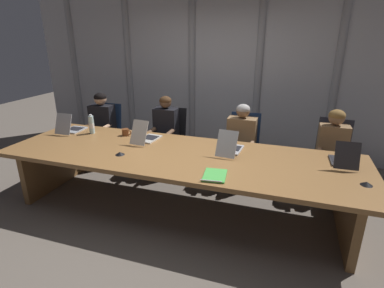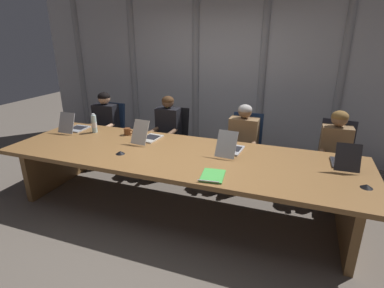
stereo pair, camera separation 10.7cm
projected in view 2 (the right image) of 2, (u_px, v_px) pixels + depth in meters
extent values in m
plane|color=#6B6056|center=(179.00, 207.00, 3.79)|extent=(14.66, 14.66, 0.00)
cube|color=olive|center=(179.00, 155.00, 3.55)|extent=(4.22, 1.31, 0.05)
cube|color=black|center=(179.00, 161.00, 3.58)|extent=(3.59, 0.10, 0.06)
cube|color=brown|center=(58.00, 162.00, 4.28)|extent=(0.08, 1.11, 0.67)
cube|color=brown|center=(348.00, 212.00, 3.07)|extent=(0.08, 1.11, 0.67)
cube|color=#B2B2B7|center=(226.00, 74.00, 5.22)|extent=(7.33, 0.10, 2.79)
cylinder|color=gray|center=(81.00, 68.00, 6.15)|extent=(0.12, 0.12, 2.74)
cylinder|color=gray|center=(134.00, 70.00, 5.75)|extent=(0.12, 0.12, 2.74)
cylinder|color=gray|center=(196.00, 73.00, 5.34)|extent=(0.12, 0.12, 2.74)
cylinder|color=gray|center=(262.00, 76.00, 4.97)|extent=(0.12, 0.12, 2.74)
cylinder|color=gray|center=(341.00, 79.00, 4.58)|extent=(0.12, 0.12, 2.74)
cube|color=#A8ADB7|center=(78.00, 129.00, 4.45)|extent=(0.25, 0.31, 0.02)
cube|color=black|center=(79.00, 128.00, 4.46)|extent=(0.21, 0.17, 0.00)
cube|color=#A8ADB7|center=(66.00, 123.00, 4.21)|extent=(0.24, 0.12, 0.28)
cube|color=black|center=(67.00, 123.00, 4.22)|extent=(0.22, 0.10, 0.25)
cube|color=beige|center=(151.00, 138.00, 4.04)|extent=(0.25, 0.35, 0.02)
cube|color=black|center=(152.00, 137.00, 4.06)|extent=(0.20, 0.20, 0.00)
cube|color=beige|center=(140.00, 132.00, 3.79)|extent=(0.23, 0.16, 0.29)
cube|color=black|center=(140.00, 132.00, 3.79)|extent=(0.21, 0.14, 0.26)
cube|color=#BCBCC1|center=(232.00, 150.00, 3.64)|extent=(0.25, 0.35, 0.02)
cube|color=black|center=(233.00, 148.00, 3.66)|extent=(0.21, 0.20, 0.00)
cube|color=#BCBCC1|center=(226.00, 144.00, 3.39)|extent=(0.24, 0.17, 0.28)
cube|color=black|center=(227.00, 144.00, 3.39)|extent=(0.22, 0.15, 0.25)
cube|color=#2D2D33|center=(343.00, 163.00, 3.25)|extent=(0.25, 0.31, 0.02)
cube|color=black|center=(343.00, 162.00, 3.27)|extent=(0.21, 0.17, 0.00)
cube|color=#2D2D33|center=(348.00, 158.00, 3.03)|extent=(0.24, 0.11, 0.28)
cube|color=black|center=(348.00, 157.00, 3.03)|extent=(0.22, 0.09, 0.25)
cube|color=navy|center=(107.00, 134.00, 5.14)|extent=(0.49, 0.49, 0.08)
cube|color=navy|center=(114.00, 116.00, 5.24)|extent=(0.43, 0.12, 0.47)
cylinder|color=#262628|center=(109.00, 146.00, 5.21)|extent=(0.05, 0.05, 0.35)
cylinder|color=black|center=(110.00, 157.00, 5.28)|extent=(0.60, 0.60, 0.04)
cube|color=black|center=(170.00, 143.00, 4.76)|extent=(0.48, 0.48, 0.08)
cube|color=black|center=(176.00, 122.00, 4.86)|extent=(0.43, 0.12, 0.48)
cylinder|color=#262628|center=(171.00, 155.00, 4.83)|extent=(0.05, 0.05, 0.35)
cylinder|color=black|center=(171.00, 166.00, 4.90)|extent=(0.60, 0.60, 0.04)
cube|color=navy|center=(245.00, 152.00, 4.38)|extent=(0.51, 0.51, 0.08)
cube|color=navy|center=(248.00, 129.00, 4.48)|extent=(0.44, 0.14, 0.49)
cylinder|color=#262628|center=(244.00, 166.00, 4.45)|extent=(0.05, 0.05, 0.35)
cylinder|color=black|center=(243.00, 178.00, 4.52)|extent=(0.60, 0.60, 0.04)
cube|color=#2D2D38|center=(332.00, 163.00, 4.00)|extent=(0.54, 0.54, 0.08)
cube|color=#2D2D38|center=(337.00, 138.00, 4.08)|extent=(0.44, 0.18, 0.50)
cylinder|color=#262628|center=(330.00, 178.00, 4.07)|extent=(0.05, 0.05, 0.35)
cylinder|color=black|center=(328.00, 191.00, 4.14)|extent=(0.60, 0.60, 0.04)
cube|color=black|center=(106.00, 119.00, 5.02)|extent=(0.40, 0.25, 0.49)
sphere|color=tan|center=(104.00, 98.00, 4.90)|extent=(0.20, 0.20, 0.20)
ellipsoid|color=black|center=(104.00, 97.00, 4.89)|extent=(0.20, 0.20, 0.15)
cylinder|color=black|center=(114.00, 116.00, 4.96)|extent=(0.08, 0.14, 0.27)
cylinder|color=tan|center=(108.00, 127.00, 4.81)|extent=(0.09, 0.30, 0.06)
cylinder|color=black|center=(97.00, 115.00, 5.04)|extent=(0.08, 0.14, 0.27)
cylinder|color=tan|center=(91.00, 125.00, 4.89)|extent=(0.09, 0.30, 0.06)
cylinder|color=#262833|center=(107.00, 139.00, 4.91)|extent=(0.16, 0.41, 0.13)
cylinder|color=#262833|center=(102.00, 155.00, 4.82)|extent=(0.11, 0.11, 0.45)
cylinder|color=#262833|center=(96.00, 138.00, 4.96)|extent=(0.16, 0.41, 0.13)
cylinder|color=#262833|center=(91.00, 154.00, 4.87)|extent=(0.11, 0.11, 0.45)
cube|color=black|center=(169.00, 125.00, 4.64)|extent=(0.36, 0.23, 0.52)
sphere|color=brown|center=(168.00, 102.00, 4.52)|extent=(0.18, 0.18, 0.18)
ellipsoid|color=#472D19|center=(168.00, 100.00, 4.51)|extent=(0.18, 0.18, 0.14)
cylinder|color=black|center=(177.00, 121.00, 4.57)|extent=(0.07, 0.14, 0.27)
cylinder|color=brown|center=(172.00, 132.00, 4.43)|extent=(0.07, 0.30, 0.06)
cylinder|color=black|center=(160.00, 119.00, 4.66)|extent=(0.07, 0.14, 0.27)
cylinder|color=brown|center=(154.00, 130.00, 4.52)|extent=(0.07, 0.30, 0.06)
cylinder|color=#262833|center=(170.00, 147.00, 4.53)|extent=(0.14, 0.40, 0.13)
cylinder|color=#262833|center=(165.00, 165.00, 4.45)|extent=(0.11, 0.11, 0.45)
cylinder|color=#262833|center=(158.00, 146.00, 4.59)|extent=(0.14, 0.40, 0.13)
cylinder|color=#262833|center=(153.00, 163.00, 4.51)|extent=(0.11, 0.11, 0.45)
cube|color=olive|center=(244.00, 134.00, 4.27)|extent=(0.41, 0.23, 0.47)
sphere|color=#8C6647|center=(245.00, 111.00, 4.16)|extent=(0.19, 0.19, 0.19)
ellipsoid|color=#B2ADA8|center=(245.00, 110.00, 4.15)|extent=(0.19, 0.19, 0.14)
cylinder|color=olive|center=(256.00, 133.00, 4.20)|extent=(0.07, 0.14, 0.27)
cylinder|color=#8C6647|center=(253.00, 145.00, 4.06)|extent=(0.07, 0.30, 0.06)
cylinder|color=olive|center=(232.00, 130.00, 4.31)|extent=(0.07, 0.14, 0.27)
cylinder|color=#8C6647|center=(228.00, 142.00, 4.17)|extent=(0.07, 0.30, 0.06)
cylinder|color=#262833|center=(247.00, 158.00, 4.15)|extent=(0.14, 0.40, 0.13)
cylinder|color=#262833|center=(243.00, 177.00, 4.07)|extent=(0.11, 0.11, 0.45)
cylinder|color=#262833|center=(232.00, 156.00, 4.22)|extent=(0.14, 0.40, 0.13)
cylinder|color=#262833|center=(229.00, 175.00, 4.14)|extent=(0.11, 0.11, 0.45)
cube|color=olive|center=(335.00, 144.00, 3.89)|extent=(0.37, 0.23, 0.47)
sphere|color=#8C6647|center=(340.00, 119.00, 3.77)|extent=(0.20, 0.20, 0.20)
ellipsoid|color=olive|center=(340.00, 117.00, 3.76)|extent=(0.20, 0.20, 0.15)
cylinder|color=olive|center=(349.00, 142.00, 3.82)|extent=(0.07, 0.14, 0.27)
cylinder|color=#8C6647|center=(350.00, 157.00, 3.68)|extent=(0.07, 0.30, 0.06)
cylinder|color=olive|center=(323.00, 139.00, 3.92)|extent=(0.07, 0.14, 0.27)
cylinder|color=#8C6647|center=(323.00, 154.00, 3.77)|extent=(0.07, 0.30, 0.06)
cylinder|color=#262833|center=(342.00, 170.00, 3.77)|extent=(0.14, 0.40, 0.13)
cylinder|color=#262833|center=(341.00, 192.00, 3.68)|extent=(0.11, 0.11, 0.45)
cylinder|color=#262833|center=(325.00, 168.00, 3.83)|extent=(0.14, 0.40, 0.13)
cylinder|color=#262833|center=(323.00, 190.00, 3.74)|extent=(0.11, 0.11, 0.45)
cylinder|color=silver|center=(94.00, 124.00, 4.27)|extent=(0.07, 0.07, 0.25)
cylinder|color=white|center=(94.00, 125.00, 4.28)|extent=(0.07, 0.07, 0.08)
cylinder|color=white|center=(93.00, 114.00, 4.22)|extent=(0.04, 0.04, 0.02)
cylinder|color=brown|center=(127.00, 131.00, 4.19)|extent=(0.09, 0.09, 0.09)
torus|color=brown|center=(131.00, 132.00, 4.17)|extent=(0.07, 0.01, 0.07)
cone|color=black|center=(367.00, 186.00, 2.75)|extent=(0.11, 0.11, 0.03)
cone|color=black|center=(120.00, 152.00, 3.53)|extent=(0.11, 0.11, 0.03)
cube|color=#4CB74C|center=(213.00, 176.00, 2.97)|extent=(0.25, 0.32, 0.02)
cylinder|color=silver|center=(208.00, 181.00, 2.84)|extent=(0.21, 0.04, 0.01)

